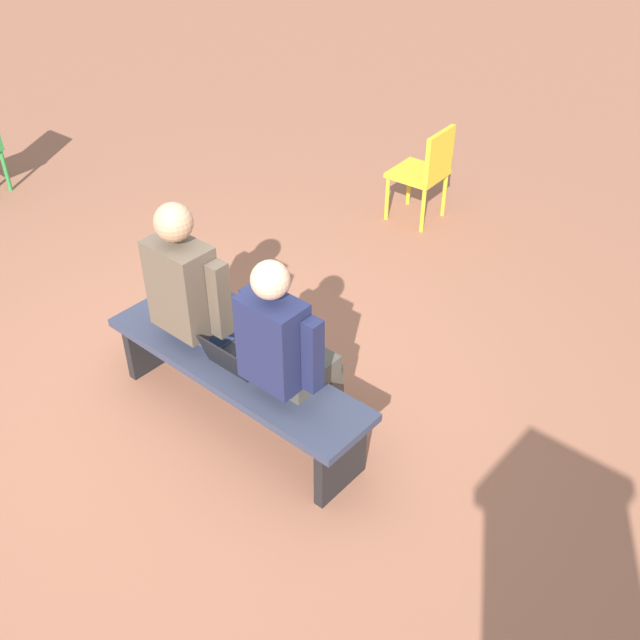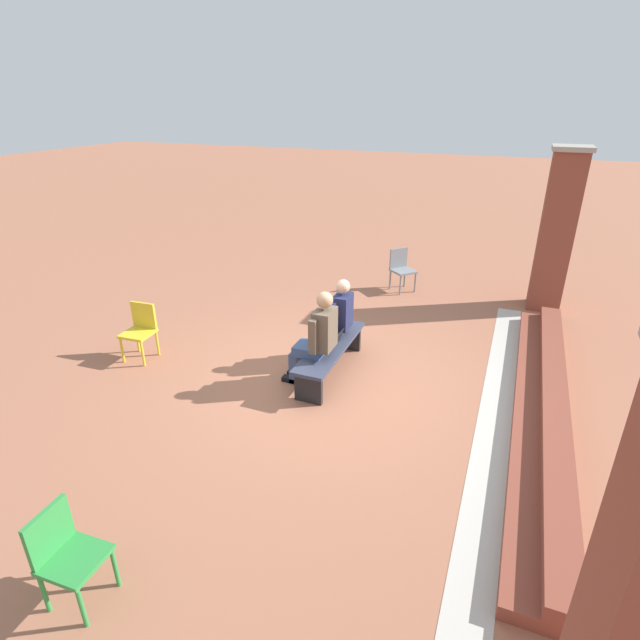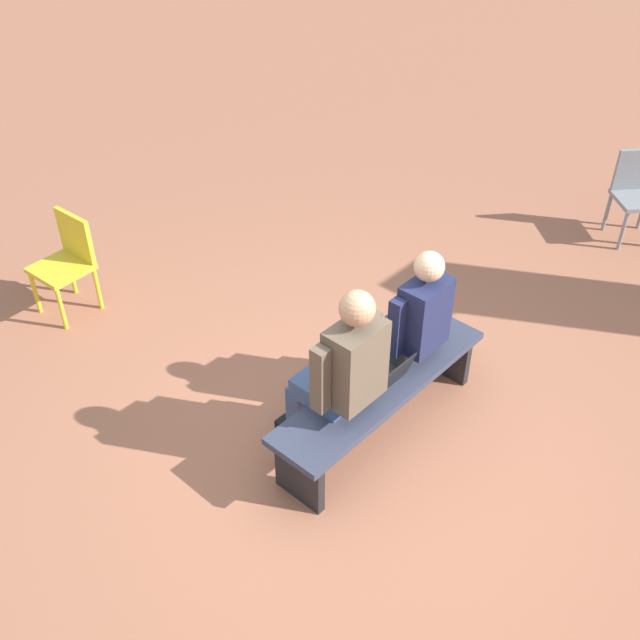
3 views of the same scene
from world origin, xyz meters
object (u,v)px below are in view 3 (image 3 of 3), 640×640
Objects in this scene: person_student at (410,323)px; plastic_chair_near_bench_right at (68,258)px; plastic_chair_far_left at (637,190)px; bench at (381,392)px; person_adult at (341,370)px; laptop at (386,375)px.

person_student is 2.92m from plastic_chair_near_bench_right.
plastic_chair_far_left is (-3.32, 0.19, -0.22)m from person_student.
person_student is (-0.37, -0.06, 0.35)m from bench.
person_adult reaches higher than person_student.
plastic_chair_far_left is (-3.66, 0.11, -0.02)m from laptop.
person_student is 0.41m from laptop.
laptop is at bearing -1.73° from plastic_chair_far_left.
plastic_chair_near_bench_right is (0.96, -2.75, -0.22)m from person_student.
person_adult reaches higher than plastic_chair_far_left.
laptop reaches higher than bench.
bench is 1.38× the size of person_student.
plastic_chair_far_left is at bearing 178.27° from laptop.
person_student is 3.33m from plastic_chair_far_left.
person_student is 1.55× the size of plastic_chair_far_left.
bench is 0.15m from laptop.
person_adult is (0.34, -0.07, 0.37)m from bench.
bench is 5.62× the size of laptop.
person_student reaches higher than bench.
person_adult is 1.63× the size of plastic_chair_near_bench_right.
plastic_chair_far_left reaches higher than bench.
bench is at bearing -1.91° from plastic_chair_far_left.
plastic_chair_near_bench_right is (0.61, -2.82, -0.02)m from laptop.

